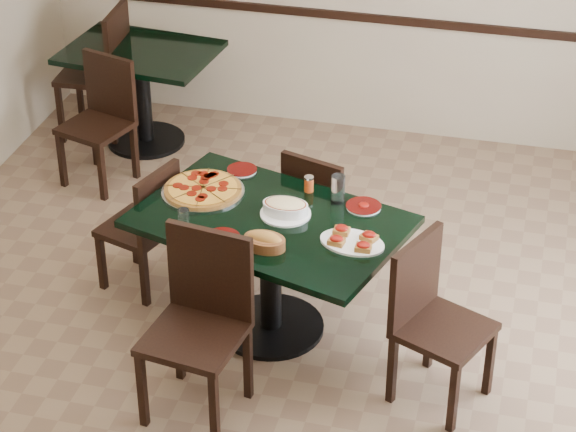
% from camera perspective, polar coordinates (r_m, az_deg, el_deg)
% --- Properties ---
extents(floor, '(5.50, 5.50, 0.00)m').
position_cam_1_polar(floor, '(6.43, -0.27, -6.46)').
color(floor, brown).
rests_on(floor, ground).
extents(room_shell, '(5.50, 5.50, 5.50)m').
position_cam_1_polar(room_shell, '(7.19, 11.22, 8.16)').
color(room_shell, silver).
rests_on(room_shell, floor).
extents(main_table, '(1.63, 1.29, 0.75)m').
position_cam_1_polar(main_table, '(6.21, -0.90, -1.56)').
color(main_table, black).
rests_on(main_table, floor).
extents(back_table, '(1.14, 0.88, 0.75)m').
position_cam_1_polar(back_table, '(8.31, -7.43, 6.95)').
color(back_table, black).
rests_on(back_table, floor).
extents(chair_far, '(0.51, 0.51, 0.86)m').
position_cam_1_polar(chair_far, '(6.72, 1.65, 0.38)').
color(chair_far, black).
rests_on(chair_far, floor).
extents(chair_near, '(0.53, 0.53, 1.00)m').
position_cam_1_polar(chair_near, '(5.72, -4.42, -4.96)').
color(chair_near, black).
rests_on(chair_near, floor).
extents(chair_right, '(0.57, 0.57, 0.92)m').
position_cam_1_polar(chair_right, '(5.84, 7.28, -4.89)').
color(chair_right, black).
rests_on(chair_right, floor).
extents(chair_left, '(0.49, 0.49, 0.83)m').
position_cam_1_polar(chair_left, '(6.67, -7.19, -0.34)').
color(chair_left, black).
rests_on(chair_left, floor).
extents(back_chair_near, '(0.53, 0.53, 0.90)m').
position_cam_1_polar(back_chair_near, '(7.88, -9.41, 5.18)').
color(back_chair_near, black).
rests_on(back_chair_near, floor).
extents(back_chair_left, '(0.49, 0.49, 1.00)m').
position_cam_1_polar(back_chair_left, '(8.47, -9.33, 7.60)').
color(back_chair_left, black).
rests_on(back_chair_left, floor).
extents(pepperoni_pizza, '(0.47, 0.47, 0.04)m').
position_cam_1_polar(pepperoni_pizza, '(6.36, -4.35, 1.36)').
color(pepperoni_pizza, silver).
rests_on(pepperoni_pizza, main_table).
extents(lasagna_casserole, '(0.28, 0.28, 0.09)m').
position_cam_1_polar(lasagna_casserole, '(6.12, -0.13, 0.43)').
color(lasagna_casserole, white).
rests_on(lasagna_casserole, main_table).
extents(bread_basket, '(0.24, 0.18, 0.10)m').
position_cam_1_polar(bread_basket, '(5.85, -1.19, -1.28)').
color(bread_basket, brown).
rests_on(bread_basket, main_table).
extents(bruschetta_platter, '(0.40, 0.31, 0.05)m').
position_cam_1_polar(bruschetta_platter, '(5.89, 3.28, -1.22)').
color(bruschetta_platter, white).
rests_on(bruschetta_platter, main_table).
extents(side_plate_near, '(0.19, 0.19, 0.02)m').
position_cam_1_polar(side_plate_near, '(5.94, -3.36, -1.11)').
color(side_plate_near, white).
rests_on(side_plate_near, main_table).
extents(side_plate_far_r, '(0.20, 0.20, 0.03)m').
position_cam_1_polar(side_plate_far_r, '(6.22, 3.86, 0.50)').
color(side_plate_far_r, white).
rests_on(side_plate_far_r, main_table).
extents(side_plate_far_l, '(0.18, 0.18, 0.02)m').
position_cam_1_polar(side_plate_far_l, '(6.56, -2.35, 2.35)').
color(side_plate_far_l, white).
rests_on(side_plate_far_l, main_table).
extents(napkin_setting, '(0.17, 0.17, 0.01)m').
position_cam_1_polar(napkin_setting, '(5.92, -3.22, -1.29)').
color(napkin_setting, white).
rests_on(napkin_setting, main_table).
extents(water_glass_a, '(0.08, 0.08, 0.17)m').
position_cam_1_polar(water_glass_a, '(6.22, 2.56, 1.37)').
color(water_glass_a, white).
rests_on(water_glass_a, main_table).
extents(water_glass_b, '(0.06, 0.06, 0.13)m').
position_cam_1_polar(water_glass_b, '(5.99, -5.32, -0.23)').
color(water_glass_b, white).
rests_on(water_glass_b, main_table).
extents(pepper_shaker, '(0.05, 0.05, 0.09)m').
position_cam_1_polar(pepper_shaker, '(6.34, 1.07, 1.65)').
color(pepper_shaker, '#CC4815').
rests_on(pepper_shaker, main_table).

